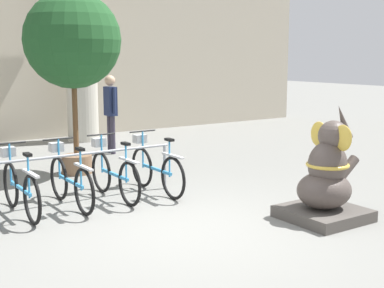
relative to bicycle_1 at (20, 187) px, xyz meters
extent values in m
plane|color=slate|center=(1.60, -1.81, -0.40)|extent=(60.00, 60.00, 0.00)
cylinder|color=#BCB7A8|center=(3.37, 5.79, 2.10)|extent=(0.81, 0.81, 5.00)
cylinder|color=gray|center=(2.46, 0.14, -0.03)|extent=(0.05, 0.05, 0.75)
cylinder|color=gray|center=(0.74, 0.14, 0.35)|extent=(3.55, 0.04, 0.04)
torus|color=black|center=(0.00, 0.46, -0.06)|extent=(0.05, 0.68, 0.68)
torus|color=black|center=(0.00, -0.54, -0.06)|extent=(0.05, 0.68, 0.68)
cube|color=#338CC6|center=(0.00, -0.04, -0.01)|extent=(0.04, 0.90, 0.04)
cube|color=#BCBCBC|center=(0.00, -0.54, 0.29)|extent=(0.06, 0.57, 0.03)
cylinder|color=#338CC6|center=(0.00, -0.44, 0.22)|extent=(0.03, 0.03, 0.57)
cube|color=black|center=(0.00, -0.44, 0.53)|extent=(0.08, 0.18, 0.04)
cylinder|color=#338CC6|center=(0.00, 0.42, 0.25)|extent=(0.03, 0.03, 0.63)
cylinder|color=black|center=(0.00, 0.42, 0.56)|extent=(0.48, 0.03, 0.03)
cube|color=#BCBCBC|center=(0.00, 0.52, 0.42)|extent=(0.20, 0.16, 0.14)
torus|color=black|center=(0.74, 0.47, -0.06)|extent=(0.05, 0.68, 0.68)
torus|color=black|center=(0.74, -0.53, -0.06)|extent=(0.05, 0.68, 0.68)
cube|color=#338CC6|center=(0.74, -0.03, -0.01)|extent=(0.04, 0.90, 0.04)
cube|color=#BCBCBC|center=(0.74, -0.53, 0.29)|extent=(0.06, 0.57, 0.03)
cylinder|color=#338CC6|center=(0.74, -0.43, 0.22)|extent=(0.03, 0.03, 0.57)
cube|color=black|center=(0.74, -0.43, 0.53)|extent=(0.08, 0.18, 0.04)
cylinder|color=#338CC6|center=(0.74, 0.43, 0.25)|extent=(0.03, 0.03, 0.63)
cylinder|color=black|center=(0.74, 0.43, 0.56)|extent=(0.48, 0.03, 0.03)
cube|color=#BCBCBC|center=(0.74, 0.53, 0.42)|extent=(0.20, 0.16, 0.14)
torus|color=black|center=(1.48, 0.52, -0.06)|extent=(0.05, 0.68, 0.68)
torus|color=black|center=(1.48, -0.48, -0.06)|extent=(0.05, 0.68, 0.68)
cube|color=#338CC6|center=(1.48, 0.02, -0.01)|extent=(0.04, 0.90, 0.04)
cube|color=#BCBCBC|center=(1.48, -0.48, 0.29)|extent=(0.06, 0.57, 0.03)
cylinder|color=#338CC6|center=(1.48, -0.38, 0.22)|extent=(0.03, 0.03, 0.57)
cube|color=black|center=(1.48, -0.38, 0.53)|extent=(0.08, 0.18, 0.04)
cylinder|color=#338CC6|center=(1.48, 0.48, 0.25)|extent=(0.03, 0.03, 0.63)
cylinder|color=black|center=(1.48, 0.48, 0.56)|extent=(0.48, 0.03, 0.03)
cube|color=#BCBCBC|center=(1.48, 0.58, 0.42)|extent=(0.20, 0.16, 0.14)
torus|color=black|center=(2.21, 0.48, -0.06)|extent=(0.05, 0.68, 0.68)
torus|color=black|center=(2.21, -0.52, -0.06)|extent=(0.05, 0.68, 0.68)
cube|color=#338CC6|center=(2.21, -0.02, -0.01)|extent=(0.04, 0.90, 0.04)
cube|color=#BCBCBC|center=(2.21, -0.52, 0.29)|extent=(0.06, 0.57, 0.03)
cylinder|color=#338CC6|center=(2.21, -0.42, 0.22)|extent=(0.03, 0.03, 0.57)
cube|color=black|center=(2.21, -0.42, 0.53)|extent=(0.08, 0.18, 0.04)
cylinder|color=#338CC6|center=(2.21, 0.44, 0.25)|extent=(0.03, 0.03, 0.63)
cylinder|color=black|center=(2.21, 0.44, 0.56)|extent=(0.48, 0.03, 0.03)
cube|color=#BCBCBC|center=(2.21, 0.54, 0.42)|extent=(0.20, 0.16, 0.14)
cube|color=#4C4742|center=(3.38, -2.54, -0.33)|extent=(1.02, 1.02, 0.16)
ellipsoid|color=#4C423D|center=(3.38, -2.54, 0.01)|extent=(0.79, 0.69, 0.51)
ellipsoid|color=#4C423D|center=(3.43, -2.54, 0.36)|extent=(0.56, 0.51, 0.65)
sphere|color=#4C423D|center=(3.52, -2.54, 0.75)|extent=(0.42, 0.42, 0.42)
ellipsoid|color=gold|center=(3.47, -2.33, 0.75)|extent=(0.08, 0.30, 0.35)
ellipsoid|color=gold|center=(3.47, -2.75, 0.75)|extent=(0.08, 0.30, 0.35)
cone|color=#4C423D|center=(3.71, -2.54, 0.93)|extent=(0.35, 0.15, 0.52)
cylinder|color=#4C423D|center=(3.69, -2.43, 0.29)|extent=(0.41, 0.14, 0.37)
cylinder|color=#4C423D|center=(3.69, -2.66, 0.29)|extent=(0.41, 0.14, 0.37)
torus|color=gold|center=(3.43, -2.54, 0.36)|extent=(0.59, 0.59, 0.05)
cylinder|color=#383342|center=(3.16, 3.74, 0.03)|extent=(0.11, 0.11, 0.87)
cylinder|color=#383342|center=(3.16, 3.57, 0.03)|extent=(0.11, 0.11, 0.87)
cube|color=#1E284C|center=(3.16, 3.65, 0.80)|extent=(0.20, 0.32, 0.66)
sphere|color=tan|center=(3.16, 3.65, 1.26)|extent=(0.24, 0.24, 0.24)
cylinder|color=#1E284C|center=(3.16, 3.85, 0.83)|extent=(0.07, 0.07, 0.59)
cylinder|color=#1E284C|center=(3.16, 3.45, 0.83)|extent=(0.07, 0.07, 0.59)
cylinder|color=brown|center=(1.69, 2.10, -0.23)|extent=(0.57, 0.57, 0.36)
cylinder|color=brown|center=(1.69, 2.10, 0.67)|extent=(0.10, 0.10, 1.44)
sphere|color=#1E4C23|center=(1.69, 2.10, 2.10)|extent=(1.79, 1.79, 1.79)
camera|label=1|loc=(-2.08, -7.40, 1.83)|focal=50.00mm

